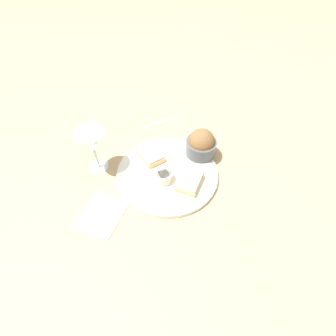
% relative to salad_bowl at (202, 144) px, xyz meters
% --- Properties ---
extents(ground_plane, '(4.00, 4.00, 0.00)m').
position_rel_salad_bowl_xyz_m(ground_plane, '(0.09, -0.11, -0.06)').
color(ground_plane, tan).
extents(dinner_plate, '(0.33, 0.33, 0.01)m').
position_rel_salad_bowl_xyz_m(dinner_plate, '(0.09, -0.11, -0.05)').
color(dinner_plate, silver).
rests_on(dinner_plate, ground_plane).
extents(salad_bowl, '(0.10, 0.10, 0.10)m').
position_rel_salad_bowl_xyz_m(salad_bowl, '(0.00, 0.00, 0.00)').
color(salad_bowl, '#4C5156').
rests_on(salad_bowl, dinner_plate).
extents(sauce_ramekin, '(0.05, 0.05, 0.03)m').
position_rel_salad_bowl_xyz_m(sauce_ramekin, '(0.12, -0.12, -0.02)').
color(sauce_ramekin, beige).
rests_on(sauce_ramekin, dinner_plate).
extents(cheese_toast_near, '(0.11, 0.10, 0.03)m').
position_rel_salad_bowl_xyz_m(cheese_toast_near, '(0.02, -0.17, -0.03)').
color(cheese_toast_near, '#D1B27F').
rests_on(cheese_toast_near, dinner_plate).
extents(cheese_toast_far, '(0.11, 0.10, 0.03)m').
position_rel_salad_bowl_xyz_m(cheese_toast_far, '(0.13, -0.05, -0.03)').
color(cheese_toast_far, '#D1B27F').
rests_on(cheese_toast_far, dinner_plate).
extents(wine_glass, '(0.09, 0.09, 0.15)m').
position_rel_salad_bowl_xyz_m(wine_glass, '(0.05, -0.34, 0.05)').
color(wine_glass, silver).
rests_on(wine_glass, ground_plane).
extents(napkin, '(0.17, 0.16, 0.01)m').
position_rel_salad_bowl_xyz_m(napkin, '(0.23, -0.30, -0.05)').
color(napkin, beige).
rests_on(napkin, ground_plane).
extents(fork, '(0.07, 0.16, 0.01)m').
position_rel_salad_bowl_xyz_m(fork, '(-0.18, -0.13, -0.05)').
color(fork, silver).
rests_on(fork, ground_plane).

